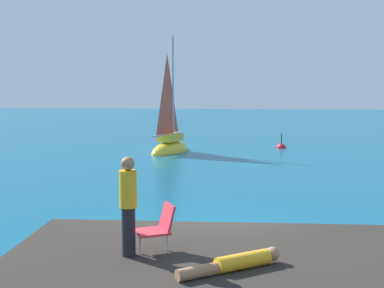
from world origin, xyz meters
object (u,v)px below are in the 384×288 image
object	(u,v)px
person_sunbather	(236,263)
marker_buoy	(281,148)
person_standing	(128,203)
sailboat_near	(170,146)
beach_chair	(159,226)

from	to	relation	value
person_sunbather	marker_buoy	size ratio (longest dim) A/B	1.33
person_standing	marker_buoy	distance (m)	21.96
sailboat_near	marker_buoy	size ratio (longest dim) A/B	6.18
person_sunbather	person_standing	xyz separation A→B (m)	(-1.75, 0.41, 0.75)
beach_chair	marker_buoy	size ratio (longest dim) A/B	0.71
sailboat_near	beach_chair	distance (m)	18.82
marker_buoy	beach_chair	bearing A→B (deg)	-98.00
person_sunbather	person_standing	world-z (taller)	person_standing
beach_chair	person_sunbather	bearing A→B (deg)	123.63
sailboat_near	marker_buoy	distance (m)	6.85
sailboat_near	person_sunbather	distance (m)	19.72
person_sunbather	person_standing	size ratio (longest dim) A/B	0.93
person_sunbather	marker_buoy	distance (m)	22.12
person_standing	beach_chair	size ratio (longest dim) A/B	2.03
person_sunbather	beach_chair	size ratio (longest dim) A/B	1.88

